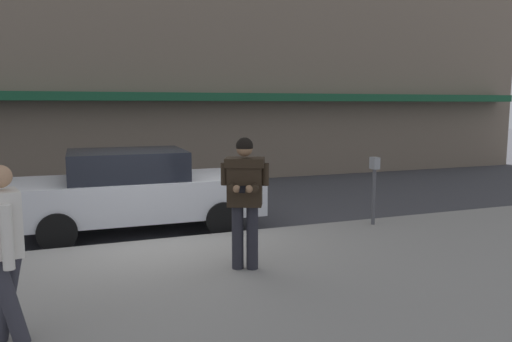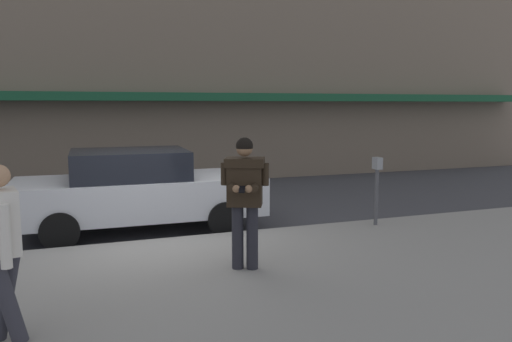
% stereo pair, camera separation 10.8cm
% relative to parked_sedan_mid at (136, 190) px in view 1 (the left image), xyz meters
% --- Properties ---
extents(ground_plane, '(80.00, 80.00, 0.00)m').
position_rel_parked_sedan_mid_xyz_m(ground_plane, '(0.12, -0.97, -0.79)').
color(ground_plane, '#3D3D42').
extents(sidewalk, '(32.00, 5.30, 0.14)m').
position_rel_parked_sedan_mid_xyz_m(sidewalk, '(1.12, -3.82, -0.72)').
color(sidewalk, gray).
rests_on(sidewalk, ground).
extents(curb_paint_line, '(28.00, 0.12, 0.01)m').
position_rel_parked_sedan_mid_xyz_m(curb_paint_line, '(1.12, -0.92, -0.79)').
color(curb_paint_line, silver).
rests_on(curb_paint_line, ground).
extents(parked_sedan_mid, '(4.53, 1.99, 1.54)m').
position_rel_parked_sedan_mid_xyz_m(parked_sedan_mid, '(0.00, 0.00, 0.00)').
color(parked_sedan_mid, silver).
rests_on(parked_sedan_mid, ground).
extents(man_texting_on_phone, '(0.62, 0.65, 1.81)m').
position_rel_parked_sedan_mid_xyz_m(man_texting_on_phone, '(1.06, -3.14, 0.46)').
color(man_texting_on_phone, '#23232B').
rests_on(man_texting_on_phone, sidewalk).
extents(pedestrian_in_light_coat, '(0.39, 0.59, 1.70)m').
position_rel_parked_sedan_mid_xyz_m(pedestrian_in_light_coat, '(-1.72, -4.38, 0.32)').
color(pedestrian_in_light_coat, '#33333D').
rests_on(pedestrian_in_light_coat, sidewalk).
extents(parking_meter, '(0.12, 0.18, 1.27)m').
position_rel_parked_sedan_mid_xyz_m(parking_meter, '(4.16, -1.57, 0.18)').
color(parking_meter, '#4C4C51').
rests_on(parking_meter, sidewalk).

